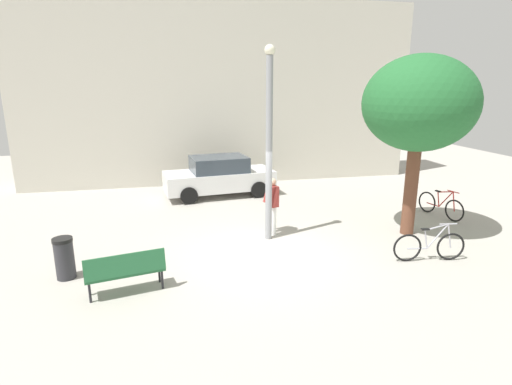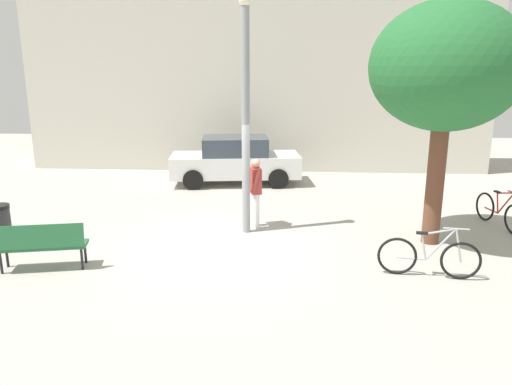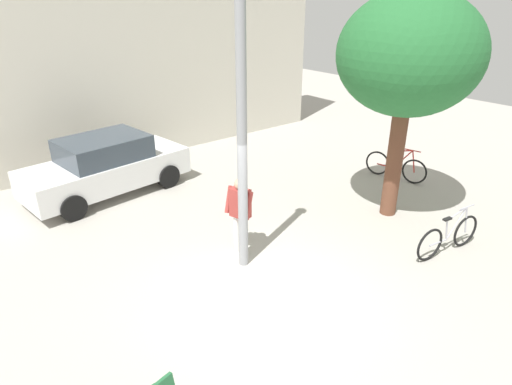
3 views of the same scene
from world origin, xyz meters
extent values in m
plane|color=#A8A399|center=(0.00, 0.00, 0.00)|extent=(36.00, 36.00, 0.00)
cube|color=beige|center=(0.00, 9.02, 3.86)|extent=(16.97, 2.00, 7.72)
cylinder|color=gray|center=(0.27, 1.11, 2.48)|extent=(0.18, 0.18, 4.96)
cylinder|color=white|center=(0.49, 1.36, 0.42)|extent=(0.14, 0.14, 0.85)
cylinder|color=white|center=(0.43, 1.55, 0.42)|extent=(0.14, 0.14, 0.85)
cube|color=#9E3833|center=(0.46, 1.46, 1.15)|extent=(0.32, 0.44, 0.60)
sphere|color=tan|center=(0.46, 1.46, 1.56)|extent=(0.22, 0.22, 0.22)
cylinder|color=#9E3833|center=(0.48, 1.20, 1.18)|extent=(0.25, 0.15, 0.55)
cylinder|color=#9E3833|center=(0.34, 1.68, 1.18)|extent=(0.25, 0.15, 0.55)
cylinder|color=brown|center=(4.35, 0.66, 1.33)|extent=(0.37, 0.37, 2.67)
ellipsoid|color=#246430|center=(4.35, 0.66, 3.74)|extent=(3.06, 3.06, 2.60)
torus|color=black|center=(4.33, -1.27, 0.36)|extent=(0.71, 0.15, 0.71)
torus|color=black|center=(3.24, -1.11, 0.36)|extent=(0.71, 0.15, 0.71)
cylinder|color=#ADADB7|center=(3.96, -1.22, 0.64)|extent=(0.50, 0.11, 0.64)
cylinder|color=#ADADB7|center=(3.92, -1.21, 0.88)|extent=(0.58, 0.12, 0.18)
cylinder|color=#ADADB7|center=(3.68, -1.18, 0.57)|extent=(0.14, 0.05, 0.48)
cylinder|color=#ADADB7|center=(3.48, -1.15, 0.33)|extent=(0.50, 0.11, 0.04)
cylinder|color=#ADADB7|center=(4.26, -1.26, 0.64)|extent=(0.17, 0.06, 0.63)
cube|color=black|center=(3.63, -1.17, 0.83)|extent=(0.21, 0.11, 0.04)
cylinder|color=#ADADB7|center=(4.20, -1.25, 0.95)|extent=(0.44, 0.09, 0.03)
torus|color=black|center=(6.41, 1.32, 0.36)|extent=(0.21, 0.70, 0.71)
torus|color=black|center=(6.16, 2.39, 0.36)|extent=(0.21, 0.70, 0.71)
cylinder|color=red|center=(6.33, 1.68, 0.64)|extent=(0.15, 0.49, 0.64)
cylinder|color=red|center=(6.32, 1.73, 0.88)|extent=(0.17, 0.57, 0.18)
cylinder|color=red|center=(6.27, 1.95, 0.57)|extent=(0.07, 0.14, 0.48)
cylinder|color=red|center=(6.22, 2.15, 0.33)|extent=(0.15, 0.50, 0.04)
cylinder|color=red|center=(6.40, 1.38, 0.64)|extent=(0.07, 0.17, 0.63)
cube|color=black|center=(6.25, 2.00, 0.83)|extent=(0.12, 0.21, 0.04)
cylinder|color=red|center=(6.38, 1.45, 0.95)|extent=(0.13, 0.44, 0.03)
cube|color=silver|center=(-0.51, 6.04, 0.62)|extent=(4.38, 2.20, 0.70)
cube|color=#333D47|center=(-0.51, 6.04, 1.25)|extent=(2.27, 1.81, 0.60)
cylinder|color=black|center=(0.73, 7.00, 0.32)|extent=(0.66, 0.30, 0.64)
cylinder|color=black|center=(0.93, 5.41, 0.32)|extent=(0.66, 0.30, 0.64)
cylinder|color=black|center=(-1.95, 6.67, 0.32)|extent=(0.66, 0.30, 0.64)
cylinder|color=black|center=(-1.75, 5.08, 0.32)|extent=(0.66, 0.30, 0.64)
camera|label=1|loc=(-2.34, -9.41, 4.22)|focal=28.49mm
camera|label=2|loc=(1.19, -9.49, 3.66)|focal=33.63mm
camera|label=3|loc=(-4.15, -4.82, 4.96)|focal=30.88mm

